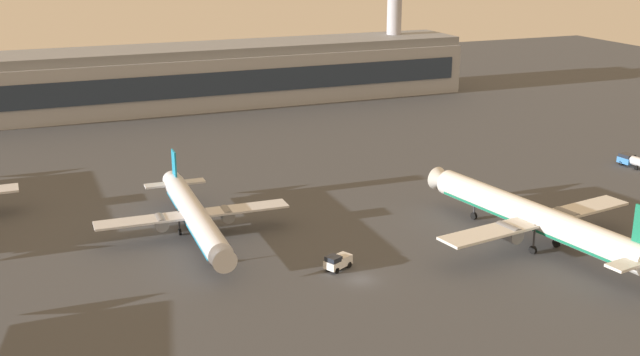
% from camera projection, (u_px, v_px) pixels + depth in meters
% --- Properties ---
extents(ground_plane, '(416.00, 416.00, 0.00)m').
position_uv_depth(ground_plane, '(360.00, 280.00, 107.47)').
color(ground_plane, '#424449').
extents(terminal_building, '(146.52, 22.40, 16.40)m').
position_uv_depth(terminal_building, '(210.00, 75.00, 215.85)').
color(terminal_building, '#9EA3AD').
rests_on(terminal_building, ground).
extents(control_tower, '(8.00, 8.00, 44.01)m').
position_uv_depth(control_tower, '(395.00, 5.00, 233.93)').
color(control_tower, '#A8A8B2').
rests_on(control_tower, ground).
extents(airplane_taxiway_distant, '(36.01, 46.07, 11.85)m').
position_uv_depth(airplane_taxiway_distant, '(536.00, 218.00, 117.83)').
color(airplane_taxiway_distant, silver).
rests_on(airplane_taxiway_distant, ground).
extents(airplane_terminal_side, '(30.34, 39.03, 10.03)m').
position_uv_depth(airplane_terminal_side, '(194.00, 215.00, 121.30)').
color(airplane_terminal_side, silver).
rests_on(airplane_terminal_side, ground).
extents(baggage_tractor, '(4.58, 3.54, 2.25)m').
position_uv_depth(baggage_tractor, '(338.00, 262.00, 110.43)').
color(baggage_tractor, white).
rests_on(baggage_tractor, ground).
extents(fuel_truck, '(2.94, 6.48, 2.35)m').
position_uv_depth(fuel_truck, '(632.00, 160.00, 159.13)').
color(fuel_truck, '#3372BF').
rests_on(fuel_truck, ground).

